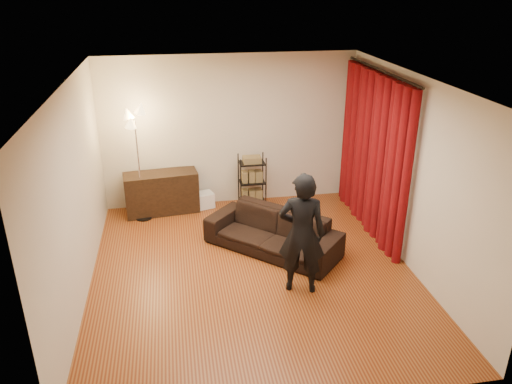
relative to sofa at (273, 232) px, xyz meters
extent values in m
plane|color=brown|center=(-0.40, -0.55, -0.30)|extent=(5.00, 5.00, 0.00)
plane|color=white|center=(-0.40, -0.55, 2.40)|extent=(5.00, 5.00, 0.00)
plane|color=beige|center=(-0.40, 1.95, 1.05)|extent=(5.00, 0.00, 5.00)
plane|color=beige|center=(-0.40, -3.05, 1.05)|extent=(5.00, 0.00, 5.00)
plane|color=beige|center=(-2.65, -0.55, 1.05)|extent=(0.00, 5.00, 5.00)
plane|color=beige|center=(1.85, -0.55, 1.05)|extent=(0.00, 5.00, 5.00)
cylinder|color=black|center=(1.75, 0.57, 2.28)|extent=(0.04, 2.65, 0.04)
imported|color=black|center=(0.00, 0.00, 0.00)|extent=(2.06, 1.99, 0.60)
imported|color=black|center=(0.16, -1.08, 0.53)|extent=(0.69, 0.55, 1.67)
cube|color=black|center=(-1.66, 1.67, 0.07)|extent=(1.31, 0.62, 0.74)
camera|label=1|loc=(-1.38, -6.57, 3.57)|focal=35.00mm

